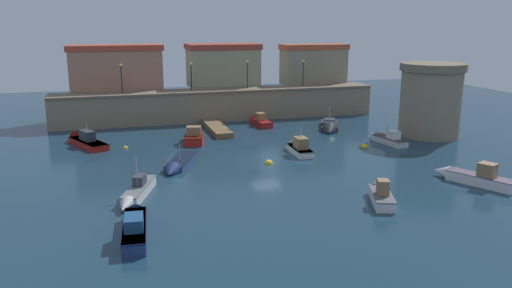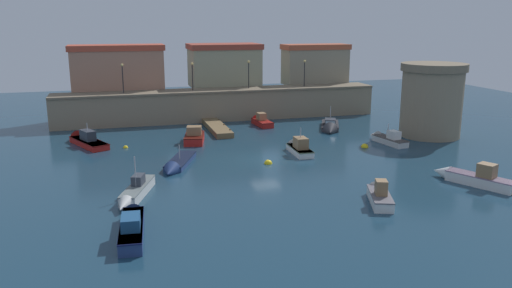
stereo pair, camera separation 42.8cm
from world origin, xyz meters
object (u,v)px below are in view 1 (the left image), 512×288
object	(u,v)px
moored_boat_1	(472,176)
moored_boat_5	(386,138)
moored_boat_0	(298,147)
moored_boat_10	(135,224)
moored_boat_6	(380,193)
moored_boat_4	(329,127)
quay_lamp_1	(191,72)
moored_boat_3	(194,136)
moored_boat_7	(84,140)
quay_lamp_0	(121,74)
mooring_buoy_0	(125,148)
moored_boat_8	(259,121)
quay_lamp_2	(247,70)
moored_boat_9	(177,165)
fortress_tower	(431,99)
quay_lamp_3	(303,69)
mooring_buoy_1	(269,164)
moored_boat_2	(136,193)
mooring_buoy_2	(364,147)

from	to	relation	value
moored_boat_1	moored_boat_5	bearing A→B (deg)	-28.84
moored_boat_0	moored_boat_10	world-z (taller)	moored_boat_0
moored_boat_6	moored_boat_4	bearing A→B (deg)	4.68
quay_lamp_1	moored_boat_3	bearing A→B (deg)	-98.52
quay_lamp_1	moored_boat_7	bearing A→B (deg)	-143.67
quay_lamp_0	mooring_buoy_0	distance (m)	13.62
moored_boat_1	moored_boat_7	bearing A→B (deg)	26.89
moored_boat_1	moored_boat_8	distance (m)	28.15
quay_lamp_2	moored_boat_5	xyz separation A→B (m)	(9.94, -17.25, -5.71)
moored_boat_9	mooring_buoy_0	size ratio (longest dim) A/B	14.23
moored_boat_4	quay_lamp_0	bearing A→B (deg)	-90.07
fortress_tower	moored_boat_8	distance (m)	19.70
fortress_tower	quay_lamp_2	xyz separation A→B (m)	(-16.10, 15.64, 2.18)
quay_lamp_1	quay_lamp_3	xyz separation A→B (m)	(14.71, 0.00, 0.01)
moored_boat_3	quay_lamp_2	bearing A→B (deg)	-25.45
quay_lamp_1	quay_lamp_0	bearing A→B (deg)	180.00
quay_lamp_2	moored_boat_10	bearing A→B (deg)	-115.86
quay_lamp_1	moored_boat_3	distance (m)	12.46
moored_boat_6	moored_boat_9	xyz separation A→B (m)	(-12.51, 12.02, -0.23)
fortress_tower	moored_boat_3	size ratio (longest dim) A/B	1.51
quay_lamp_0	moored_boat_9	size ratio (longest dim) A/B	0.50
moored_boat_10	mooring_buoy_1	size ratio (longest dim) A/B	9.99
moored_boat_0	moored_boat_1	size ratio (longest dim) A/B	0.83
quay_lamp_3	moored_boat_3	world-z (taller)	quay_lamp_3
fortress_tower	moored_boat_2	xyz separation A→B (m)	(-31.86, -11.89, -3.52)
moored_boat_8	moored_boat_9	size ratio (longest dim) A/B	0.72
moored_boat_8	mooring_buoy_0	world-z (taller)	moored_boat_8
moored_boat_3	mooring_buoy_0	bearing A→B (deg)	112.21
moored_boat_1	mooring_buoy_0	size ratio (longest dim) A/B	12.88
moored_boat_9	moored_boat_6	bearing A→B (deg)	68.48
moored_boat_6	moored_boat_8	distance (m)	27.97
quay_lamp_3	moored_boat_1	xyz separation A→B (m)	(1.73, -31.22, -5.55)
mooring_buoy_1	moored_boat_2	bearing A→B (deg)	-152.73
moored_boat_2	moored_boat_7	xyz separation A→B (m)	(-4.06, 18.22, -0.03)
moored_boat_1	moored_boat_7	world-z (taller)	moored_boat_7
moored_boat_10	moored_boat_8	bearing A→B (deg)	-24.86
moored_boat_9	mooring_buoy_0	xyz separation A→B (m)	(-3.95, 8.38, -0.25)
mooring_buoy_2	moored_boat_10	bearing A→B (deg)	-146.95
moored_boat_6	moored_boat_3	bearing A→B (deg)	44.05
quay_lamp_3	moored_boat_5	distance (m)	18.31
quay_lamp_1	moored_boat_6	world-z (taller)	quay_lamp_1
fortress_tower	quay_lamp_3	world-z (taller)	fortress_tower
moored_boat_4	mooring_buoy_1	distance (m)	16.02
quay_lamp_2	moored_boat_10	world-z (taller)	quay_lamp_2
moored_boat_5	fortress_tower	bearing A→B (deg)	-84.46
fortress_tower	mooring_buoy_0	world-z (taller)	fortress_tower
quay_lamp_0	mooring_buoy_1	bearing A→B (deg)	-62.02
moored_boat_7	moored_boat_10	distance (m)	24.40
quay_lamp_1	moored_boat_6	xyz separation A→B (m)	(7.73, -32.55, -5.63)
moored_boat_6	moored_boat_0	bearing A→B (deg)	23.40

